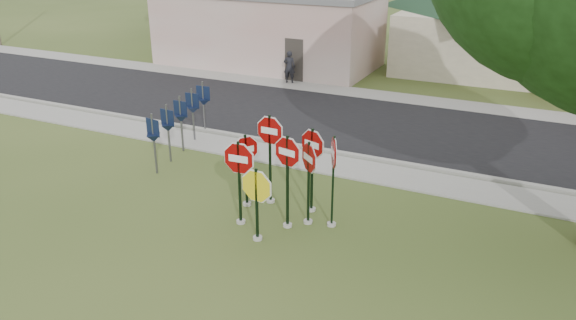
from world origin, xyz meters
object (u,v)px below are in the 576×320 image
at_px(stop_sign_center, 287,169).
at_px(pedestrian, 289,67).
at_px(stop_sign_yellow, 257,196).
at_px(stop_sign_left, 239,171).

bearing_deg(stop_sign_center, pedestrian, 115.34).
height_order(stop_sign_yellow, pedestrian, stop_sign_yellow).
xyz_separation_m(stop_sign_yellow, pedestrian, (-5.94, 14.30, -0.34)).
bearing_deg(pedestrian, stop_sign_left, 97.93).
bearing_deg(stop_sign_center, stop_sign_yellow, -112.96).
height_order(stop_sign_center, pedestrian, stop_sign_center).
relative_size(stop_sign_yellow, stop_sign_left, 0.84).
distance_m(stop_sign_center, stop_sign_left, 1.27).
bearing_deg(stop_sign_yellow, stop_sign_center, 67.04).
xyz_separation_m(stop_sign_left, pedestrian, (-5.13, 13.74, -0.64)).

